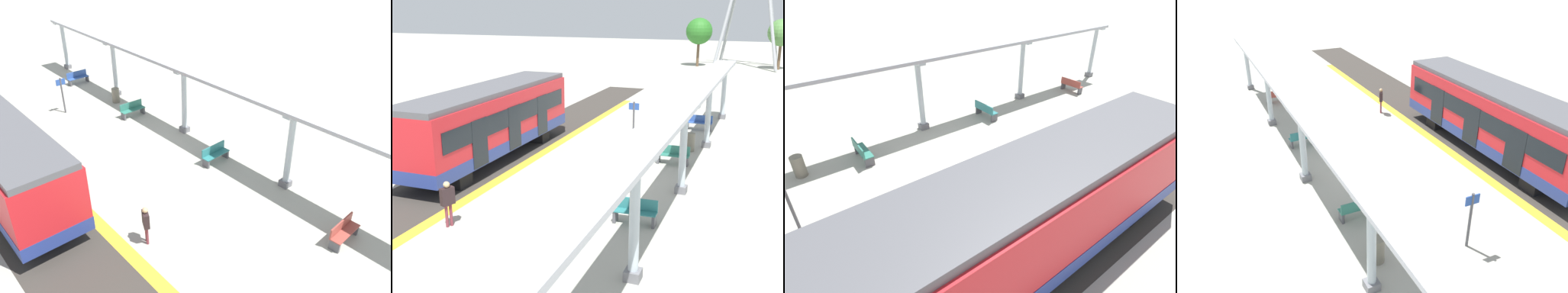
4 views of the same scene
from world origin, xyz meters
The scene contains 17 objects.
ground_plane centered at (0.00, 0.00, 0.00)m, with size 176.00×176.00×0.00m, color #A3A395.
tactile_edge_strip centered at (-3.85, 0.00, 0.00)m, with size 0.51×36.24×0.01m, color gold.
trackbed centered at (-5.70, 0.00, 0.00)m, with size 3.20×48.24×0.01m, color #38332D.
train_near_carriage centered at (-5.70, 1.19, 1.83)m, with size 2.65×11.75×3.48m.
canopy_pillar_second centered at (3.65, -7.01, 1.82)m, with size 1.10×0.44×3.58m.
canopy_pillar_third centered at (3.65, -0.07, 1.82)m, with size 1.10×0.44×3.58m.
canopy_pillar_fourth centered at (3.65, 6.96, 1.82)m, with size 1.10×0.44×3.58m.
canopy_pillar_fifth centered at (3.65, 14.17, 1.82)m, with size 1.10×0.44×3.58m.
canopy_beam centered at (3.65, -0.05, 3.66)m, with size 1.20×29.24×0.16m, color #A8AAB2.
bench_near_end centered at (2.61, 3.52, 0.44)m, with size 1.50×0.44×0.86m.
bench_mid_platform centered at (2.72, -3.47, 0.44)m, with size 1.52×0.50×0.86m.
bench_extra_slot centered at (2.72, 10.64, 0.44)m, with size 1.51×0.46×0.86m.
trash_bin centered at (2.97, 5.95, 0.47)m, with size 0.48×0.48×0.93m, color #6E695A.
platform_info_sign centered at (-0.20, 6.63, 1.33)m, with size 0.56×0.10×2.20m.
passenger_waiting_near_edge centered at (-3.03, -5.92, 1.00)m, with size 0.38×0.50×1.59m.
tree_left_background centered at (-2.38, 42.59, 4.10)m, with size 3.09×3.09×5.67m.
tree_right_background centered at (6.76, 42.62, 4.10)m, with size 3.04×3.04×5.65m.
Camera 2 is at (6.78, -18.68, 7.18)m, focal length 45.98 mm.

